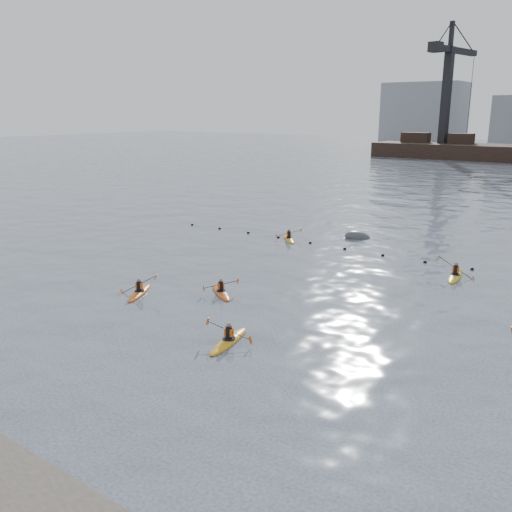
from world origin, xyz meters
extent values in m
plane|color=#35404E|center=(0.00, 0.00, 0.00)|extent=(400.00, 400.00, 0.00)
sphere|color=black|center=(-17.00, 22.50, 0.03)|extent=(0.24, 0.24, 0.24)
sphere|color=black|center=(-14.00, 22.66, 0.03)|extent=(0.24, 0.24, 0.24)
sphere|color=black|center=(-11.00, 22.75, 0.03)|extent=(0.24, 0.24, 0.24)
sphere|color=black|center=(-8.00, 22.72, 0.03)|extent=(0.24, 0.24, 0.24)
sphere|color=black|center=(-5.00, 22.58, 0.03)|extent=(0.24, 0.24, 0.24)
sphere|color=black|center=(-2.00, 22.41, 0.03)|extent=(0.24, 0.24, 0.24)
sphere|color=black|center=(1.00, 22.28, 0.03)|extent=(0.24, 0.24, 0.24)
sphere|color=black|center=(4.00, 22.25, 0.03)|extent=(0.24, 0.24, 0.24)
sphere|color=black|center=(7.00, 22.34, 0.03)|extent=(0.24, 0.24, 0.24)
cube|color=black|center=(-28.00, 110.00, 4.20)|extent=(6.00, 3.00, 2.20)
cube|color=black|center=(-18.00, 110.00, 4.20)|extent=(5.00, 3.00, 2.20)
cube|color=black|center=(-22.00, 110.00, 13.10)|extent=(1.85, 1.85, 20.00)
cube|color=black|center=(-21.53, 112.66, 22.50)|extent=(4.31, 17.93, 1.20)
cube|color=black|center=(-23.09, 103.80, 22.50)|extent=(2.62, 2.94, 2.00)
cube|color=black|center=(-22.00, 110.00, 25.60)|extent=(0.93, 0.93, 5.00)
cube|color=gray|center=(-40.00, 150.00, 9.00)|extent=(22.00, 14.00, 18.00)
ellipsoid|color=#D25F13|center=(-6.78, 6.77, 0.04)|extent=(1.98, 3.06, 0.31)
cylinder|color=black|center=(-6.78, 6.77, 0.17)|extent=(0.79, 0.79, 0.06)
cylinder|color=black|center=(-6.78, 6.77, 0.44)|extent=(0.29, 0.29, 0.51)
cube|color=#E0570C|center=(-6.78, 6.77, 0.46)|extent=(0.41, 0.35, 0.33)
sphere|color=#8C6651|center=(-6.78, 6.77, 0.78)|extent=(0.20, 0.20, 0.20)
cylinder|color=black|center=(-6.78, 6.77, 0.54)|extent=(1.71, 0.90, 1.06)
cube|color=#D85914|center=(-7.66, 6.31, 0.06)|extent=(0.24, 0.21, 0.31)
cube|color=#D85914|center=(-5.89, 7.22, 1.01)|extent=(0.24, 0.21, 0.31)
ellipsoid|color=orange|center=(1.32, 4.48, 0.04)|extent=(1.26, 3.31, 0.32)
cylinder|color=black|center=(1.32, 4.48, 0.17)|extent=(0.71, 0.71, 0.06)
cylinder|color=black|center=(1.32, 4.48, 0.46)|extent=(0.30, 0.30, 0.53)
cube|color=#E0570C|center=(1.32, 4.48, 0.48)|extent=(0.40, 0.29, 0.35)
sphere|color=#8C6651|center=(1.32, 4.48, 0.81)|extent=(0.21, 0.21, 0.21)
cylinder|color=black|center=(1.32, 4.48, 0.56)|extent=(2.14, 0.45, 0.59)
cube|color=#D85914|center=(0.30, 4.29, 0.81)|extent=(0.16, 0.17, 0.35)
cube|color=#D85914|center=(2.34, 4.68, 0.30)|extent=(0.16, 0.17, 0.35)
ellipsoid|color=#CB4F13|center=(-3.12, 9.42, 0.04)|extent=(2.81, 2.30, 0.30)
cylinder|color=black|center=(-3.12, 9.42, 0.16)|extent=(0.80, 0.80, 0.06)
cylinder|color=black|center=(-3.12, 9.42, 0.43)|extent=(0.29, 0.29, 0.50)
cube|color=#E0570C|center=(-3.12, 9.42, 0.45)|extent=(0.37, 0.40, 0.32)
sphere|color=#8C6651|center=(-3.12, 9.42, 0.76)|extent=(0.20, 0.20, 0.20)
cylinder|color=black|center=(-3.12, 9.42, 0.52)|extent=(1.26, 1.70, 0.29)
cube|color=#D85914|center=(-3.70, 8.64, 0.40)|extent=(0.16, 0.15, 0.33)
cube|color=#D85914|center=(-2.54, 10.20, 0.64)|extent=(0.16, 0.15, 0.33)
ellipsoid|color=gold|center=(6.58, 20.08, 0.04)|extent=(1.07, 3.39, 0.33)
cylinder|color=black|center=(6.58, 20.08, 0.18)|extent=(0.70, 0.70, 0.06)
cylinder|color=black|center=(6.58, 20.08, 0.47)|extent=(0.31, 0.31, 0.54)
cube|color=#E0570C|center=(6.58, 20.08, 0.49)|extent=(0.40, 0.27, 0.35)
sphere|color=#8C6651|center=(6.58, 20.08, 0.83)|extent=(0.22, 0.22, 0.22)
cylinder|color=black|center=(6.58, 20.08, 0.57)|extent=(2.00, 0.28, 1.17)
cube|color=#D85914|center=(5.52, 19.95, 1.10)|extent=(0.24, 0.17, 0.33)
cube|color=#D85914|center=(7.63, 20.21, 0.05)|extent=(0.24, 0.17, 0.33)
ellipsoid|color=gold|center=(-7.00, 22.69, 0.04)|extent=(2.57, 2.63, 0.31)
cylinder|color=black|center=(-7.00, 22.69, 0.16)|extent=(0.81, 0.81, 0.06)
cylinder|color=black|center=(-7.00, 22.69, 0.43)|extent=(0.29, 0.29, 0.50)
cube|color=#E0570C|center=(-7.00, 22.69, 0.45)|extent=(0.39, 0.39, 0.33)
sphere|color=#8C6651|center=(-7.00, 22.69, 0.77)|extent=(0.20, 0.20, 0.20)
cylinder|color=black|center=(-7.00, 22.69, 0.53)|extent=(1.51, 1.46, 0.50)
cube|color=#D85914|center=(-7.71, 22.01, 0.31)|extent=(0.18, 0.18, 0.33)
cube|color=#D85914|center=(-6.30, 23.37, 0.74)|extent=(0.18, 0.18, 0.33)
ellipsoid|color=#383A3D|center=(-2.83, 26.42, 0.00)|extent=(2.63, 2.57, 1.53)
camera|label=1|loc=(14.96, -12.65, 9.72)|focal=38.00mm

